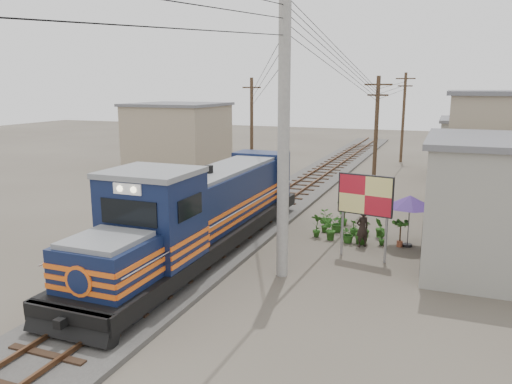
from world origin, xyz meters
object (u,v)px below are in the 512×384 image
at_px(market_umbrella, 410,202).
at_px(vendor, 362,228).
at_px(locomotive, 203,214).
at_px(billboard, 365,197).

height_order(market_umbrella, vendor, market_umbrella).
bearing_deg(vendor, locomotive, -12.49).
bearing_deg(billboard, market_umbrella, 66.40).
height_order(billboard, vendor, billboard).
distance_m(locomotive, vendor, 6.48).
bearing_deg(vendor, market_umbrella, 159.62).
distance_m(market_umbrella, vendor, 2.18).
height_order(locomotive, vendor, locomotive).
height_order(locomotive, billboard, locomotive).
bearing_deg(market_umbrella, locomotive, -151.62).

